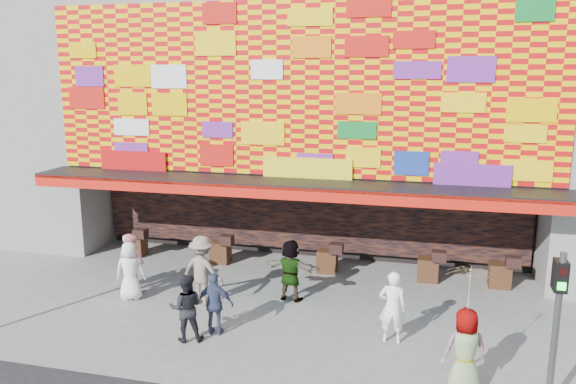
# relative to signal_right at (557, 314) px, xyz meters

# --- Properties ---
(ground) EXTENTS (90.00, 90.00, 0.00)m
(ground) POSITION_rel_signal_right_xyz_m (-6.20, 1.50, -1.86)
(ground) COLOR slate
(ground) RESTS_ON ground
(shop_building) EXTENTS (15.20, 9.40, 10.00)m
(shop_building) POSITION_rel_signal_right_xyz_m (-6.20, 9.68, 3.37)
(shop_building) COLOR gray
(shop_building) RESTS_ON ground
(neighbor_left) EXTENTS (11.00, 8.00, 12.00)m
(neighbor_left) POSITION_rel_signal_right_xyz_m (-19.20, 9.50, 4.14)
(neighbor_left) COLOR gray
(neighbor_left) RESTS_ON ground
(signal_right) EXTENTS (0.22, 0.20, 3.00)m
(signal_right) POSITION_rel_signal_right_xyz_m (0.00, 0.00, 0.00)
(signal_right) COLOR #59595B
(signal_right) RESTS_ON ground
(ped_a) EXTENTS (0.89, 0.70, 1.60)m
(ped_a) POSITION_rel_signal_right_xyz_m (-9.98, 2.73, -1.06)
(ped_a) COLOR white
(ped_a) RESTS_ON ground
(ped_b) EXTENTS (0.71, 0.63, 1.63)m
(ped_b) POSITION_rel_signal_right_xyz_m (-10.34, 3.36, -1.04)
(ped_b) COLOR pink
(ped_b) RESTS_ON ground
(ped_c) EXTENTS (0.93, 0.83, 1.59)m
(ped_c) POSITION_rel_signal_right_xyz_m (-7.52, 0.88, -1.07)
(ped_c) COLOR black
(ped_c) RESTS_ON ground
(ped_d) EXTENTS (1.31, 0.91, 1.86)m
(ped_d) POSITION_rel_signal_right_xyz_m (-7.97, 2.94, -0.93)
(ped_d) COLOR #7E6A5C
(ped_d) RESTS_ON ground
(ped_e) EXTENTS (0.91, 0.43, 1.51)m
(ped_e) POSITION_rel_signal_right_xyz_m (-6.99, 1.34, -1.11)
(ped_e) COLOR #384363
(ped_e) RESTS_ON ground
(ped_f) EXTENTS (1.61, 0.71, 1.68)m
(ped_f) POSITION_rel_signal_right_xyz_m (-5.77, 3.74, -1.02)
(ped_f) COLOR gray
(ped_f) RESTS_ON ground
(ped_g) EXTENTS (0.94, 0.73, 1.70)m
(ped_g) POSITION_rel_signal_right_xyz_m (-1.48, 0.21, -1.01)
(ped_g) COLOR gray
(ped_g) RESTS_ON ground
(ped_h) EXTENTS (0.63, 0.43, 1.68)m
(ped_h) POSITION_rel_signal_right_xyz_m (-2.96, 1.97, -1.02)
(ped_h) COLOR white
(ped_h) RESTS_ON ground
(ped_i) EXTENTS (0.95, 0.83, 1.66)m
(ped_i) POSITION_rel_signal_right_xyz_m (-10.23, 3.26, -1.03)
(ped_i) COLOR pink
(ped_i) RESTS_ON ground
(parasol) EXTENTS (0.95, 0.97, 1.78)m
(parasol) POSITION_rel_signal_right_xyz_m (-1.48, 0.21, 0.25)
(parasol) COLOR #D5B086
(parasol) RESTS_ON ground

